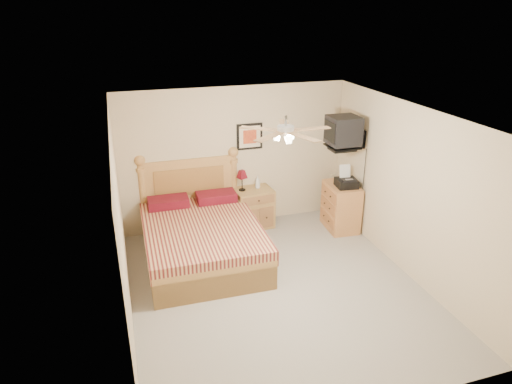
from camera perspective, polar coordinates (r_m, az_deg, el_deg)
floor at (r=6.64m, az=2.58°, el=-11.98°), size 4.50×4.50×0.00m
ceiling at (r=5.62m, az=3.02°, el=9.52°), size 4.00×4.50×0.04m
wall_back at (r=8.03m, az=-2.69°, el=4.28°), size 4.00×0.04×2.50m
wall_front at (r=4.27m, az=13.41°, el=-14.21°), size 4.00×0.04×2.50m
wall_left at (r=5.72m, az=-16.49°, el=-4.54°), size 0.04×4.50×2.50m
wall_right at (r=6.92m, az=18.55°, el=0.02°), size 0.04×4.50×2.50m
bed at (r=7.03m, az=-6.88°, el=-3.18°), size 1.75×2.28×1.46m
nightstand at (r=8.20m, az=-0.33°, el=-1.98°), size 0.70×0.55×0.72m
table_lamp at (r=7.96m, az=-1.76°, el=1.47°), size 0.27×0.27×0.37m
lotion_bottle at (r=8.08m, az=0.20°, el=1.26°), size 0.10×0.10×0.23m
framed_picture at (r=7.97m, az=-0.81°, el=6.95°), size 0.46×0.04×0.46m
dresser at (r=8.24m, az=10.56°, el=-1.82°), size 0.54×0.74×0.83m
fax_machine at (r=7.94m, az=11.29°, el=1.87°), size 0.38×0.40×0.37m
magazine_lower at (r=8.26m, az=10.05°, el=1.53°), size 0.27×0.34×0.03m
magazine_upper at (r=8.28m, az=9.86°, el=1.76°), size 0.28×0.32×0.02m
wall_tv at (r=7.69m, az=11.85°, el=7.34°), size 0.56×0.46×0.58m
ceiling_fan at (r=5.47m, az=3.72°, el=7.64°), size 1.14×1.14×0.28m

